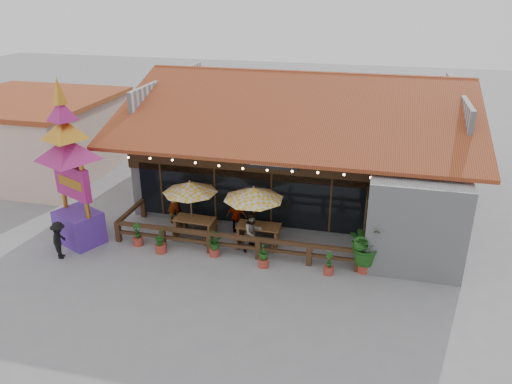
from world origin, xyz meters
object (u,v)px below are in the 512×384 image
(pedestrian, at_px, (59,240))
(picnic_table_right, at_px, (259,231))
(picnic_table_left, at_px, (195,224))
(tropical_plant, at_px, (366,245))
(umbrella_left, at_px, (190,187))
(umbrella_right, at_px, (254,194))
(thai_sign_tower, at_px, (68,154))

(pedestrian, bearing_deg, picnic_table_right, -85.67)
(picnic_table_left, distance_m, tropical_plant, 7.25)
(tropical_plant, relative_size, pedestrian, 1.27)
(umbrella_left, height_order, picnic_table_right, umbrella_left)
(picnic_table_right, relative_size, tropical_plant, 0.91)
(umbrella_left, height_order, picnic_table_left, umbrella_left)
(picnic_table_left, relative_size, picnic_table_right, 0.99)
(umbrella_right, xyz_separation_m, pedestrian, (-7.08, -2.85, -1.50))
(picnic_table_left, relative_size, thai_sign_tower, 0.24)
(umbrella_left, bearing_deg, umbrella_right, -5.95)
(picnic_table_left, height_order, picnic_table_right, picnic_table_right)
(picnic_table_right, bearing_deg, thai_sign_tower, -167.55)
(umbrella_right, bearing_deg, thai_sign_tower, -167.87)
(tropical_plant, bearing_deg, umbrella_left, 169.47)
(picnic_table_left, bearing_deg, pedestrian, -146.63)
(umbrella_left, bearing_deg, tropical_plant, -10.53)
(umbrella_left, height_order, tropical_plant, umbrella_left)
(tropical_plant, distance_m, pedestrian, 11.75)
(picnic_table_right, distance_m, tropical_plant, 4.53)
(pedestrian, bearing_deg, umbrella_right, -85.72)
(picnic_table_left, distance_m, thai_sign_tower, 5.79)
(picnic_table_left, xyz_separation_m, pedestrian, (-4.48, -2.95, 0.21))
(picnic_table_right, bearing_deg, picnic_table_left, 179.68)
(picnic_table_right, relative_size, pedestrian, 1.17)
(picnic_table_left, bearing_deg, tropical_plant, -9.32)
(thai_sign_tower, relative_size, pedestrian, 4.78)
(picnic_table_right, height_order, thai_sign_tower, thai_sign_tower)
(picnic_table_left, bearing_deg, thai_sign_tower, -160.11)
(umbrella_right, bearing_deg, pedestrian, -158.03)
(umbrella_right, height_order, pedestrian, umbrella_right)
(tropical_plant, height_order, pedestrian, tropical_plant)
(thai_sign_tower, bearing_deg, tropical_plant, 2.20)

